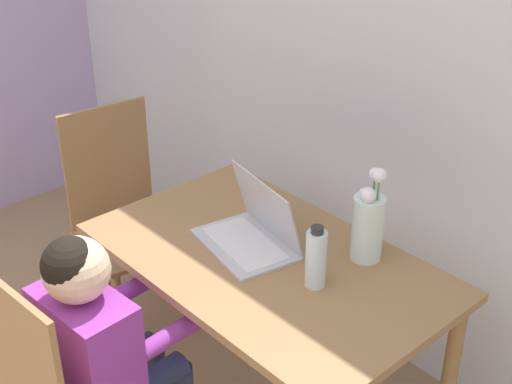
# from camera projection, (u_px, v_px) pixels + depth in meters

# --- Properties ---
(wall_back) EXTENTS (6.40, 0.05, 2.50)m
(wall_back) POSITION_uv_depth(u_px,v_px,m) (419.00, 58.00, 2.42)
(wall_back) COLOR silver
(wall_back) RESTS_ON ground_plane
(dining_table) EXTENTS (1.15, 0.70, 0.75)m
(dining_table) POSITION_uv_depth(u_px,v_px,m) (266.00, 283.00, 2.29)
(dining_table) COLOR olive
(dining_table) RESTS_ON ground_plane
(chair_spare) EXTENTS (0.44, 0.44, 0.95)m
(chair_spare) POSITION_uv_depth(u_px,v_px,m) (125.00, 219.00, 2.99)
(chair_spare) COLOR olive
(chair_spare) RESTS_ON ground_plane
(person_seated) EXTENTS (0.35, 0.44, 1.01)m
(person_seated) POSITION_uv_depth(u_px,v_px,m) (102.00, 341.00, 2.07)
(person_seated) COLOR purple
(person_seated) RESTS_ON ground_plane
(laptop) EXTENTS (0.38, 0.29, 0.23)m
(laptop) POSITION_uv_depth(u_px,v_px,m) (254.00, 229.00, 2.29)
(laptop) COLOR #B2B2B7
(laptop) RESTS_ON dining_table
(flower_vase) EXTENTS (0.10, 0.10, 0.32)m
(flower_vase) POSITION_uv_depth(u_px,v_px,m) (368.00, 223.00, 2.18)
(flower_vase) COLOR silver
(flower_vase) RESTS_ON dining_table
(water_bottle) EXTENTS (0.06, 0.06, 0.20)m
(water_bottle) POSITION_uv_depth(u_px,v_px,m) (316.00, 258.00, 2.07)
(water_bottle) COLOR silver
(water_bottle) RESTS_ON dining_table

